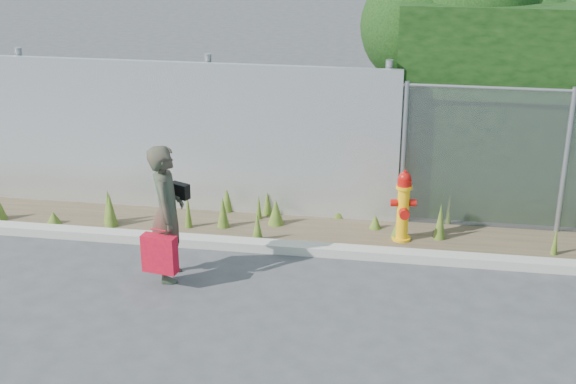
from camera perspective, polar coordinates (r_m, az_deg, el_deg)
The scene contains 8 objects.
ground at distance 8.90m, azimuth 0.49°, elevation -9.40°, with size 80.00×80.00×0.00m, color #3B3C3E.
curb at distance 10.45m, azimuth 1.98°, elevation -4.10°, with size 16.00×0.22×0.12m, color #A6A396.
weed_strip at distance 10.96m, azimuth 3.16°, elevation -2.38°, with size 16.00×1.33×0.54m.
corrugated_fence at distance 11.95m, azimuth -12.86°, elevation 4.06°, with size 8.50×0.21×2.30m.
fire_hydrant at distance 10.74m, azimuth 8.18°, elevation -1.08°, with size 0.34×0.30×1.01m.
woman at distance 9.64m, azimuth -8.59°, elevation -1.49°, with size 0.62×0.41×1.69m, color #0E583A.
red_tote_bag at distance 9.58m, azimuth -9.11°, elevation -4.36°, with size 0.42×0.15×0.55m.
black_shoulder_bag at distance 9.68m, azimuth -7.70°, elevation 0.09°, with size 0.25×0.10×0.18m.
Camera 1 is at (1.14, -7.56, 4.57)m, focal length 50.00 mm.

